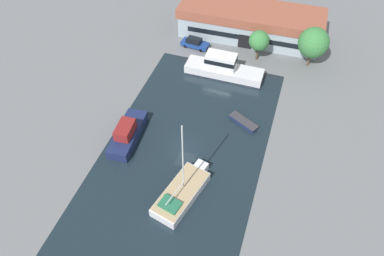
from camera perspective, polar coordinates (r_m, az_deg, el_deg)
The scene contains 10 objects.
ground_plane at distance 49.47m, azimuth -1.03°, elevation -3.07°, with size 440.00×440.00×0.00m, color slate.
water_canal at distance 49.47m, azimuth -1.03°, elevation -3.07°, with size 20.37×37.74×0.01m, color black.
warehouse_building at distance 68.75m, azimuth 8.90°, elevation 15.62°, with size 25.02×8.92×5.20m.
quay_tree_near_building at distance 62.41m, azimuth 10.18°, elevation 12.95°, with size 3.29×3.29×5.30m.
quay_tree_by_water at distance 62.62m, azimuth 18.03°, elevation 12.27°, with size 4.80×4.80×6.81m.
parked_car at distance 65.93m, azimuth 0.42°, elevation 12.82°, with size 4.92×2.34×1.66m.
sailboat_moored at distance 44.52m, azimuth -1.56°, elevation -9.78°, with size 5.16×9.54×11.75m.
motor_cruiser at distance 59.67m, azimuth 4.74°, elevation 9.09°, with size 12.37×3.40×3.81m.
small_dinghy at distance 52.74m, azimuth 7.88°, elevation 0.93°, with size 4.52×3.25×0.57m.
cabin_boat at distance 50.52m, azimuth -9.85°, elevation -0.81°, with size 3.34×8.41×2.89m.
Camera 1 is at (10.72, -29.77, 38.03)m, focal length 35.00 mm.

